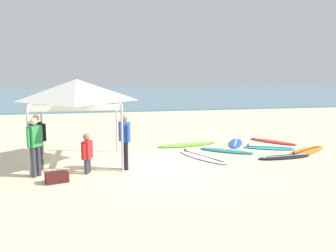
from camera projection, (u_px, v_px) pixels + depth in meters
The scene contains 16 objects.
ground_plane at pixel (156, 165), 11.66m from camera, with size 80.00×80.00×0.00m, color beige.
sea at pixel (111, 95), 43.59m from camera, with size 80.00×36.00×0.10m, color #568499.
canopy_tent at pixel (77, 91), 11.57m from camera, with size 2.77×2.77×2.75m.
surfboard_red at pixel (272, 141), 15.31m from camera, with size 1.69×2.04×0.19m.
surfboard_white at pixel (203, 157), 12.59m from camera, with size 1.59×2.47×0.19m.
surfboard_black at pixel (284, 157), 12.58m from camera, with size 2.09×0.75×0.19m.
surfboard_blue at pixel (236, 143), 14.98m from camera, with size 1.31×2.02×0.19m.
surfboard_orange at pixel (306, 151), 13.50m from camera, with size 2.41×1.83×0.19m.
surfboard_lime at pixel (187, 144), 14.67m from camera, with size 2.64×1.17×0.19m.
surfboard_teal at pixel (226, 151), 13.54m from camera, with size 1.98×1.71×0.19m.
surfboard_cyan at pixel (269, 148), 14.04m from camera, with size 2.01×1.29×0.19m.
person_black at pixel (37, 138), 10.90m from camera, with size 0.55×0.26×1.71m.
person_blue at pixel (124, 138), 10.99m from camera, with size 0.34×0.51×1.71m.
person_green at pixel (35, 143), 10.23m from camera, with size 0.40×0.45×1.71m.
person_red at pixel (87, 152), 10.62m from camera, with size 0.34×0.52×1.20m.
gear_bag_near_tent at pixel (57, 177), 9.81m from camera, with size 0.60×0.32×0.28m, color #4C1919.
Camera 1 is at (-1.89, -11.18, 3.04)m, focal length 38.53 mm.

